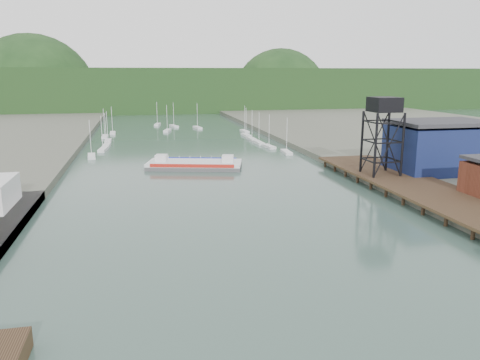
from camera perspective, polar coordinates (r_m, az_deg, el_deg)
name	(u,v)px	position (r m, az deg, el deg)	size (l,w,h in m)	color
east_pier	(424,189)	(93.22, 21.54, -1.03)	(14.00, 70.00, 2.45)	black
lift_tower	(384,109)	(101.11, 17.16, 8.22)	(6.50, 6.50, 16.00)	black
blue_shed	(439,147)	(111.70, 23.12, 3.71)	(20.50, 14.50, 11.30)	#0D133D
marina_sailboats	(180,137)	(170.59, -7.30, 5.18)	(57.71, 92.65, 0.90)	silver
distant_hills	(153,92)	(331.77, -10.59, 10.49)	(500.00, 120.00, 80.00)	black
chain_ferry	(195,164)	(115.92, -5.56, 1.91)	(24.48, 14.77, 3.30)	#4B4A4D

